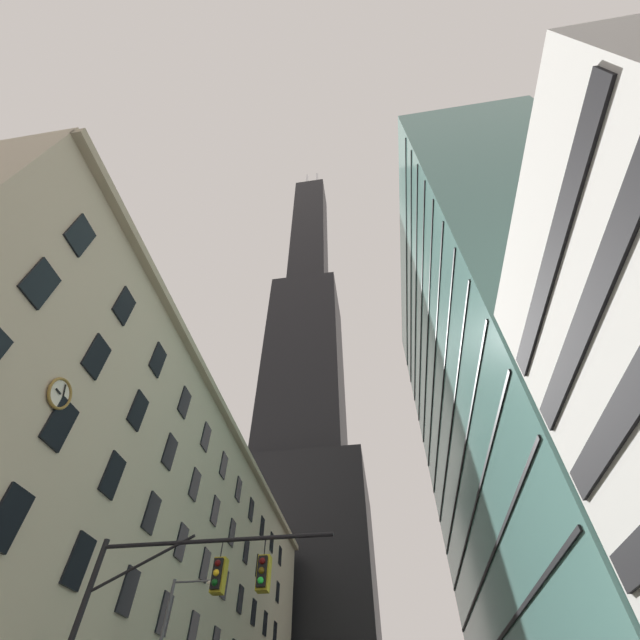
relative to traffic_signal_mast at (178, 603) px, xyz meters
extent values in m
cube|color=#BCAF93|center=(-14.07, 22.50, 7.56)|extent=(13.05, 63.85, 25.64)
cube|color=tan|center=(-7.29, 22.50, 19.68)|extent=(0.70, 63.85, 0.60)
cube|color=black|center=(-7.49, -0.43, 2.94)|extent=(0.14, 1.40, 2.20)
cube|color=black|center=(-7.49, 4.57, 2.94)|extent=(0.14, 1.40, 2.20)
cube|color=black|center=(-7.49, 9.57, 2.94)|extent=(0.14, 1.40, 2.20)
cube|color=black|center=(-7.49, 14.57, 2.94)|extent=(0.14, 1.40, 2.20)
cube|color=black|center=(-7.49, 19.57, 2.94)|extent=(0.14, 1.40, 2.20)
cube|color=black|center=(-7.49, -0.43, 7.14)|extent=(0.14, 1.40, 2.20)
cube|color=black|center=(-7.49, 4.57, 7.14)|extent=(0.14, 1.40, 2.20)
cube|color=black|center=(-7.49, 9.57, 7.14)|extent=(0.14, 1.40, 2.20)
cube|color=black|center=(-7.49, 14.57, 7.14)|extent=(0.14, 1.40, 2.20)
cube|color=black|center=(-7.49, 19.57, 7.14)|extent=(0.14, 1.40, 2.20)
cube|color=black|center=(-7.49, 24.57, 7.14)|extent=(0.14, 1.40, 2.20)
cube|color=black|center=(-7.49, 29.57, 7.14)|extent=(0.14, 1.40, 2.20)
cube|color=black|center=(-7.49, 34.57, 7.14)|extent=(0.14, 1.40, 2.20)
cube|color=black|center=(-7.49, 39.57, 7.14)|extent=(0.14, 1.40, 2.20)
cube|color=black|center=(-7.49, 44.57, 7.14)|extent=(0.14, 1.40, 2.20)
cube|color=black|center=(-7.49, -5.43, 11.34)|extent=(0.14, 1.40, 2.20)
cube|color=black|center=(-7.49, -0.43, 11.34)|extent=(0.14, 1.40, 2.20)
cube|color=black|center=(-7.49, 4.57, 11.34)|extent=(0.14, 1.40, 2.20)
cube|color=black|center=(-7.49, 9.57, 11.34)|extent=(0.14, 1.40, 2.20)
cube|color=black|center=(-7.49, 14.57, 11.34)|extent=(0.14, 1.40, 2.20)
cube|color=black|center=(-7.49, 19.57, 11.34)|extent=(0.14, 1.40, 2.20)
cube|color=black|center=(-7.49, 24.57, 11.34)|extent=(0.14, 1.40, 2.20)
cube|color=black|center=(-7.49, 29.57, 11.34)|extent=(0.14, 1.40, 2.20)
cube|color=black|center=(-7.49, 34.57, 11.34)|extent=(0.14, 1.40, 2.20)
cube|color=black|center=(-7.49, 39.57, 11.34)|extent=(0.14, 1.40, 2.20)
cube|color=black|center=(-7.49, 44.57, 11.34)|extent=(0.14, 1.40, 2.20)
cube|color=black|center=(-7.49, -5.43, 15.54)|extent=(0.14, 1.40, 2.20)
cube|color=black|center=(-7.49, -0.43, 15.54)|extent=(0.14, 1.40, 2.20)
cube|color=black|center=(-7.49, 4.57, 15.54)|extent=(0.14, 1.40, 2.20)
cube|color=black|center=(-7.49, 9.57, 15.54)|extent=(0.14, 1.40, 2.20)
cube|color=black|center=(-7.49, 14.57, 15.54)|extent=(0.14, 1.40, 2.20)
cube|color=black|center=(-7.49, 19.57, 15.54)|extent=(0.14, 1.40, 2.20)
cube|color=black|center=(-7.49, 24.57, 15.54)|extent=(0.14, 1.40, 2.20)
cube|color=black|center=(-7.49, 29.57, 15.54)|extent=(0.14, 1.40, 2.20)
cube|color=black|center=(-7.49, 34.57, 15.54)|extent=(0.14, 1.40, 2.20)
cube|color=black|center=(-7.49, 39.57, 15.54)|extent=(0.14, 1.40, 2.20)
cube|color=black|center=(-7.49, 44.57, 15.54)|extent=(0.14, 1.40, 2.20)
torus|color=olive|center=(-7.42, -1.36, 8.15)|extent=(0.14, 1.52, 1.52)
cylinder|color=silver|center=(-7.46, -1.36, 8.15)|extent=(0.05, 1.31, 1.31)
cube|color=black|center=(-7.39, -1.53, 8.14)|extent=(0.03, 0.39, 0.11)
cube|color=black|center=(-7.39, -1.25, 8.41)|extent=(0.03, 0.28, 0.56)
cube|color=black|center=(-10.29, 72.03, 16.86)|extent=(28.83, 28.83, 44.24)
cube|color=black|center=(-10.29, 72.03, 71.15)|extent=(20.18, 20.18, 64.35)
cube|color=black|center=(-10.29, 72.03, 143.54)|extent=(12.97, 12.97, 80.44)
cylinder|color=silver|center=(-12.89, 72.03, 194.93)|extent=(1.20, 1.20, 22.33)
cylinder|color=silver|center=(-7.70, 72.03, 194.93)|extent=(1.20, 1.20, 22.33)
cube|color=black|center=(14.41, -4.57, 6.74)|extent=(0.16, 12.93, 1.10)
cube|color=black|center=(14.41, -4.57, 9.74)|extent=(0.16, 12.93, 1.10)
cube|color=slate|center=(22.70, 23.82, 24.15)|extent=(16.48, 42.05, 58.84)
cube|color=black|center=(14.42, 23.82, 2.74)|extent=(0.12, 41.05, 0.24)
cube|color=black|center=(14.42, 23.82, 6.74)|extent=(0.12, 41.05, 0.24)
cube|color=black|center=(14.42, 23.82, 10.74)|extent=(0.12, 41.05, 0.24)
cube|color=black|center=(14.42, 23.82, 14.74)|extent=(0.12, 41.05, 0.24)
cube|color=black|center=(14.42, 23.82, 18.74)|extent=(0.12, 41.05, 0.24)
cube|color=black|center=(14.42, 23.82, 22.74)|extent=(0.12, 41.05, 0.24)
cube|color=black|center=(14.42, 23.82, 26.74)|extent=(0.12, 41.05, 0.24)
cube|color=black|center=(14.42, 23.82, 30.74)|extent=(0.12, 41.05, 0.24)
cube|color=black|center=(14.42, 23.82, 34.74)|extent=(0.12, 41.05, 0.24)
cube|color=black|center=(14.42, 23.82, 38.74)|extent=(0.12, 41.05, 0.24)
cube|color=black|center=(14.42, 23.82, 42.74)|extent=(0.12, 41.05, 0.24)
cube|color=black|center=(14.42, 23.82, 46.74)|extent=(0.12, 41.05, 0.24)
cylinder|color=black|center=(0.91, -0.04, 1.81)|extent=(8.35, 0.14, 0.14)
cylinder|color=black|center=(-1.60, -0.04, 1.21)|extent=(3.43, 0.10, 1.72)
cylinder|color=black|center=(1.18, -0.04, 1.51)|extent=(0.04, 0.04, 0.60)
cube|color=black|center=(1.18, -0.04, 0.76)|extent=(0.30, 0.30, 0.90)
cube|color=olive|center=(1.18, 0.13, 0.76)|extent=(0.40, 0.40, 1.04)
sphere|color=#450808|center=(1.18, -0.20, 1.04)|extent=(0.20, 0.20, 0.20)
sphere|color=yellow|center=(1.18, -0.20, 0.76)|extent=(0.20, 0.20, 0.20)
sphere|color=#083D10|center=(1.18, -0.20, 0.48)|extent=(0.20, 0.20, 0.20)
cylinder|color=black|center=(2.71, -0.04, 1.51)|extent=(0.04, 0.04, 0.60)
cube|color=black|center=(2.71, -0.04, 0.76)|extent=(0.30, 0.30, 0.90)
cube|color=olive|center=(2.71, 0.13, 0.76)|extent=(0.40, 0.40, 1.04)
sphere|color=#450808|center=(2.71, -0.20, 1.04)|extent=(0.20, 0.20, 0.20)
sphere|color=#4B3A08|center=(2.71, -0.20, 0.76)|extent=(0.20, 0.20, 0.20)
sphere|color=green|center=(2.71, -0.20, 0.48)|extent=(0.20, 0.20, 0.20)
cylinder|color=#47474C|center=(-3.98, 9.89, 3.34)|extent=(2.20, 0.10, 0.10)
ellipsoid|color=#EFE5C6|center=(-2.88, 9.89, 3.24)|extent=(0.56, 0.32, 0.24)
camera|label=1|loc=(6.81, -14.75, -3.51)|focal=22.90mm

